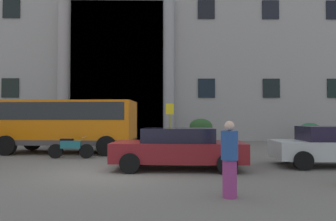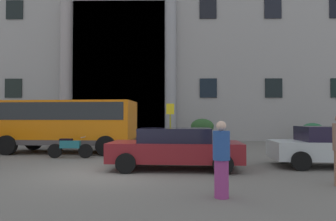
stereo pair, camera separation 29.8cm
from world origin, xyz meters
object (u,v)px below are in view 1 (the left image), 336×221
Objects in this scene: scooter_by_planter at (70,148)px; bus_stop_sign at (170,121)px; pedestrian_child_trailing at (230,159)px; hedge_planter_west at (310,134)px; motorcycle_far_end at (174,147)px; orange_minibus at (67,122)px; hedge_planter_entrance_right at (201,132)px; hedge_planter_entrance_left at (19,134)px; parked_compact_extra at (336,146)px; parked_hatchback_near at (178,148)px.

bus_stop_sign is at bearing 45.80° from scooter_by_planter.
scooter_by_planter is 8.32m from pedestrian_child_trailing.
hedge_planter_west is at bearing 30.19° from scooter_by_planter.
motorcycle_far_end is 6.44m from pedestrian_child_trailing.
hedge_planter_entrance_right is at bearing 39.40° from orange_minibus.
orange_minibus reaches higher than pedestrian_child_trailing.
orange_minibus is 2.48m from scooter_by_planter.
hedge_planter_entrance_left reaches higher than parked_compact_extra.
hedge_planter_entrance_right is (7.20, 5.18, -0.72)m from orange_minibus.
hedge_planter_west is 0.78× the size of motorcycle_far_end.
pedestrian_child_trailing reaches higher than parked_hatchback_near.
motorcycle_far_end is at bearing 94.15° from pedestrian_child_trailing.
hedge_planter_entrance_right is at bearing 81.07° from pedestrian_child_trailing.
hedge_planter_entrance_right reaches higher than scooter_by_planter.
motorcycle_far_end is (9.78, -6.89, -0.24)m from hedge_planter_entrance_left.
scooter_by_planter is 1.18× the size of pedestrian_child_trailing.
scooter_by_planter is at bearing 125.41° from pedestrian_child_trailing.
hedge_planter_west is at bearing 23.85° from orange_minibus.
motorcycle_far_end is (5.19, -2.09, -1.07)m from orange_minibus.
orange_minibus is 1.53× the size of parked_hatchback_near.
parked_hatchback_near is 2.31× the size of scooter_by_planter.
pedestrian_child_trailing is at bearing -50.91° from hedge_planter_entrance_left.
hedge_planter_entrance_left is at bearing -178.19° from hedge_planter_entrance_right.
orange_minibus is at bearing -159.84° from hedge_planter_west.
orange_minibus is at bearing 161.22° from motorcycle_far_end.
hedge_planter_west is 0.93× the size of pedestrian_child_trailing.
parked_hatchback_near is (-9.28, -10.15, 0.04)m from hedge_planter_west.
pedestrian_child_trailing is (-4.59, -4.10, 0.09)m from parked_compact_extra.
hedge_planter_entrance_left is at bearing 137.43° from orange_minibus.
hedge_planter_west reaches higher than motorcycle_far_end.
bus_stop_sign reaches higher than scooter_by_planter.
orange_minibus is at bearing -158.16° from bus_stop_sign.
parked_compact_extra is 2.25× the size of motorcycle_far_end.
orange_minibus reaches higher than motorcycle_far_end.
scooter_by_planter and motorcycle_far_end have the same top height.
hedge_planter_entrance_left is at bearing 130.01° from scooter_by_planter.
motorcycle_far_end is at bearing -88.55° from bus_stop_sign.
orange_minibus is at bearing 121.56° from pedestrian_child_trailing.
parked_compact_extra is (-3.78, -9.68, 0.06)m from hedge_planter_west.
orange_minibus is 3.49× the size of motorcycle_far_end.
motorcycle_far_end is at bearing -105.49° from hedge_planter_entrance_right.
pedestrian_child_trailing is at bearing -84.12° from bus_stop_sign.
parked_hatchback_near is at bearing -29.94° from scooter_by_planter.
orange_minibus reaches higher than bus_stop_sign.
hedge_planter_entrance_left is 0.50× the size of parked_compact_extra.
parked_compact_extra is 10.19m from scooter_by_planter.
hedge_planter_west is 0.79× the size of scooter_by_planter.
parked_compact_extra is at bearing -111.32° from hedge_planter_west.
hedge_planter_entrance_right reaches higher than motorcycle_far_end.
parked_compact_extra is (5.50, 0.46, 0.01)m from parked_hatchback_near.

